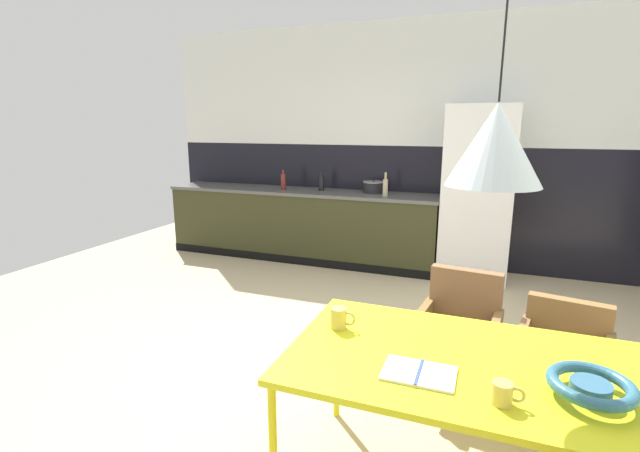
% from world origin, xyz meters
% --- Properties ---
extents(ground_plane, '(9.14, 9.14, 0.00)m').
position_xyz_m(ground_plane, '(0.00, 0.00, 0.00)').
color(ground_plane, tan).
extents(back_wall_splashback_dark, '(7.03, 0.12, 1.47)m').
position_xyz_m(back_wall_splashback_dark, '(0.00, 2.87, 0.74)').
color(back_wall_splashback_dark, black).
rests_on(back_wall_splashback_dark, ground).
extents(back_wall_panel_upper, '(7.03, 0.12, 1.47)m').
position_xyz_m(back_wall_panel_upper, '(0.00, 2.87, 2.21)').
color(back_wall_panel_upper, silver).
rests_on(back_wall_panel_upper, back_wall_splashback_dark).
extents(kitchen_counter, '(3.57, 0.63, 0.90)m').
position_xyz_m(kitchen_counter, '(-1.59, 2.51, 0.45)').
color(kitchen_counter, '#30311A').
rests_on(kitchen_counter, ground).
extents(refrigerator_column, '(0.74, 0.60, 1.94)m').
position_xyz_m(refrigerator_column, '(0.57, 2.51, 0.97)').
color(refrigerator_column, silver).
rests_on(refrigerator_column, ground).
extents(dining_table, '(1.63, 0.92, 0.73)m').
position_xyz_m(dining_table, '(0.71, -0.90, 0.69)').
color(dining_table, yellow).
rests_on(dining_table, ground).
extents(armchair_head_of_table, '(0.56, 0.55, 0.72)m').
position_xyz_m(armchair_head_of_table, '(1.18, -0.05, 0.48)').
color(armchair_head_of_table, brown).
rests_on(armchair_head_of_table, ground).
extents(armchair_facing_counter, '(0.54, 0.53, 0.81)m').
position_xyz_m(armchair_facing_counter, '(0.59, 0.06, 0.51)').
color(armchair_facing_counter, brown).
rests_on(armchair_facing_counter, ground).
extents(fruit_bowl, '(0.31, 0.31, 0.08)m').
position_xyz_m(fruit_bowl, '(1.11, -1.02, 0.79)').
color(fruit_bowl, '#33607F').
rests_on(fruit_bowl, dining_table).
extents(open_book, '(0.29, 0.20, 0.02)m').
position_xyz_m(open_book, '(0.49, -1.08, 0.74)').
color(open_book, white).
rests_on(open_book, dining_table).
extents(mug_tall_blue, '(0.13, 0.08, 0.11)m').
position_xyz_m(mug_tall_blue, '(0.05, -0.79, 0.79)').
color(mug_tall_blue, gold).
rests_on(mug_tall_blue, dining_table).
extents(mug_white_ceramic, '(0.12, 0.08, 0.09)m').
position_xyz_m(mug_white_ceramic, '(0.81, -1.17, 0.78)').
color(mug_white_ceramic, gold).
rests_on(mug_white_ceramic, dining_table).
extents(cooking_pot, '(0.26, 0.26, 0.16)m').
position_xyz_m(cooking_pot, '(-0.65, 2.62, 0.98)').
color(cooking_pot, black).
rests_on(cooking_pot, kitchen_counter).
extents(bottle_wine_green, '(0.07, 0.07, 0.26)m').
position_xyz_m(bottle_wine_green, '(-1.80, 2.46, 1.01)').
color(bottle_wine_green, maroon).
rests_on(bottle_wine_green, kitchen_counter).
extents(bottle_vinegar_dark, '(0.07, 0.07, 0.24)m').
position_xyz_m(bottle_vinegar_dark, '(-1.31, 2.55, 1.00)').
color(bottle_vinegar_dark, black).
rests_on(bottle_vinegar_dark, kitchen_counter).
extents(bottle_oil_tall, '(0.06, 0.06, 0.28)m').
position_xyz_m(bottle_oil_tall, '(-0.45, 2.41, 1.01)').
color(bottle_oil_tall, tan).
rests_on(bottle_oil_tall, kitchen_counter).
extents(pendant_lamp_over_table_near, '(0.36, 0.36, 1.40)m').
position_xyz_m(pendant_lamp_over_table_near, '(0.71, -0.91, 1.66)').
color(pendant_lamp_over_table_near, black).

